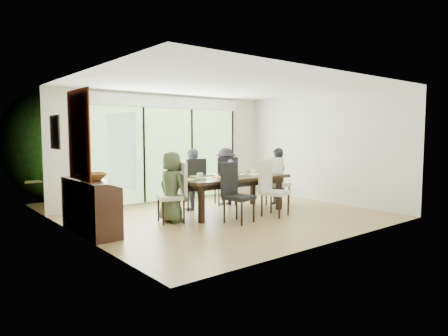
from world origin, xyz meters
TOP-DOWN VIEW (x-y plane):
  - floor at (0.00, 0.00)m, footprint 6.00×5.00m
  - ceiling at (0.00, 0.00)m, footprint 6.00×5.00m
  - wall_back at (0.00, 2.51)m, footprint 6.00×0.02m
  - wall_front at (0.00, -2.51)m, footprint 6.00×0.02m
  - wall_left at (-3.01, 0.00)m, footprint 0.02×5.00m
  - wall_right at (3.01, 0.00)m, footprint 0.02×5.00m
  - glass_doors at (0.00, 2.47)m, footprint 4.20×0.02m
  - blinds_header at (0.00, 2.46)m, footprint 4.40×0.06m
  - mullion_a at (-2.10, 2.46)m, footprint 0.05×0.04m
  - mullion_b at (-0.70, 2.46)m, footprint 0.05×0.04m
  - mullion_c at (0.70, 2.46)m, footprint 0.05×0.04m
  - mullion_d at (2.10, 2.46)m, footprint 0.05×0.04m
  - side_window at (-2.97, -1.20)m, footprint 0.02×0.90m
  - deck at (0.00, 3.40)m, footprint 6.00×1.80m
  - rail_top at (0.00, 4.20)m, footprint 6.00×0.08m
  - foliage_left at (-1.80, 5.20)m, footprint 3.20×3.20m
  - foliage_mid at (0.40, 5.80)m, footprint 4.00×4.00m
  - foliage_right at (2.20, 5.00)m, footprint 2.80×2.80m
  - foliage_far at (-0.60, 6.50)m, footprint 3.60×3.60m
  - table_top at (0.26, 0.36)m, footprint 2.56×1.18m
  - table_apron at (0.26, 0.36)m, footprint 2.35×0.96m
  - table_leg_fl at (-0.82, -0.07)m, footprint 0.10×0.10m
  - table_leg_fr at (1.34, -0.07)m, footprint 0.10×0.10m
  - table_leg_bl at (-0.82, 0.79)m, footprint 0.10×0.10m
  - table_leg_br at (1.34, 0.79)m, footprint 0.10×0.10m
  - chair_left_end at (-1.24, 0.36)m, footprint 0.62×0.62m
  - chair_right_end at (1.76, 0.36)m, footprint 0.61×0.61m
  - chair_far_left at (-0.19, 1.21)m, footprint 0.51×0.51m
  - chair_far_right at (0.81, 1.21)m, footprint 0.65×0.65m
  - chair_near_left at (-0.24, -0.51)m, footprint 0.59×0.59m
  - chair_near_right at (0.76, -0.51)m, footprint 0.61×0.61m
  - person_left_end at (-1.22, 0.36)m, footprint 0.50×0.70m
  - person_right_end at (1.74, 0.36)m, footprint 0.46×0.68m
  - person_far_left at (-0.19, 1.19)m, footprint 0.67×0.45m
  - person_far_right at (0.81, 1.19)m, footprint 0.72×0.55m
  - placemat_left at (-0.69, 0.36)m, footprint 0.47×0.34m
  - placemat_right at (1.21, 0.36)m, footprint 0.47×0.34m
  - placemat_far_l at (-0.19, 0.76)m, footprint 0.47×0.34m
  - placemat_far_r at (0.81, 0.76)m, footprint 0.47×0.34m
  - placemat_paper at (-0.29, 0.06)m, footprint 0.47×0.34m
  - tablet_far_l at (-0.09, 0.71)m, footprint 0.28×0.19m
  - tablet_far_r at (0.76, 0.71)m, footprint 0.26×0.18m
  - papers at (0.96, 0.31)m, footprint 0.32×0.24m
  - platter_base at (-0.29, 0.06)m, footprint 0.28×0.28m
  - platter_snacks at (-0.29, 0.06)m, footprint 0.21×0.21m
  - vase at (0.31, 0.41)m, footprint 0.09×0.09m
  - hyacinth_stems at (0.31, 0.41)m, footprint 0.04×0.04m
  - hyacinth_blooms at (0.31, 0.41)m, footprint 0.12×0.12m
  - laptop at (-0.59, 0.26)m, footprint 0.39×0.28m
  - cup_a at (-0.44, 0.51)m, footprint 0.18×0.18m
  - cup_b at (0.41, 0.26)m, footprint 0.14×0.14m
  - cup_c at (1.06, 0.46)m, footprint 0.19×0.19m
  - book at (0.51, 0.41)m, footprint 0.20×0.26m
  - sideboard at (-2.76, 0.53)m, footprint 0.47×1.66m
  - bowl at (-2.76, 0.43)m, footprint 0.49×0.49m
  - candlestick_base at (-2.76, 0.88)m, footprint 0.10×0.10m
  - candlestick_shaft at (-2.76, 0.88)m, footprint 0.02×0.02m
  - candlestick_pan at (-2.76, 0.88)m, footprint 0.10×0.10m
  - candle at (-2.76, 0.88)m, footprint 0.04×0.04m
  - tapestry at (-2.97, 0.40)m, footprint 0.02×1.00m
  - art_frame at (-2.97, 1.70)m, footprint 0.03×0.55m
  - art_canvas at (-2.95, 1.70)m, footprint 0.01×0.45m

SIDE VIEW (x-z plane):
  - deck at x=0.00m, z-range -0.10..0.00m
  - floor at x=0.00m, z-range -0.01..0.00m
  - table_leg_fl at x=-0.82m, z-range 0.00..0.74m
  - table_leg_fr at x=1.34m, z-range 0.00..0.74m
  - table_leg_bl at x=-0.82m, z-range 0.00..0.74m
  - table_leg_br at x=1.34m, z-range 0.00..0.74m
  - sideboard at x=-2.76m, z-range 0.00..0.93m
  - rail_top at x=0.00m, z-range 0.52..0.58m
  - chair_left_end at x=-1.24m, z-range 0.00..1.18m
  - chair_right_end at x=1.76m, z-range 0.00..1.18m
  - chair_far_left at x=-0.19m, z-range 0.00..1.18m
  - chair_far_right at x=0.81m, z-range 0.00..1.18m
  - chair_near_left at x=-0.24m, z-range 0.00..1.18m
  - chair_near_right at x=0.76m, z-range 0.00..1.18m
  - table_apron at x=0.26m, z-range 0.62..0.73m
  - person_left_end at x=-1.22m, z-range 0.00..1.38m
  - person_right_end at x=1.74m, z-range 0.00..1.38m
  - person_far_left at x=-0.19m, z-range 0.00..1.38m
  - person_far_right at x=0.81m, z-range 0.00..1.38m
  - table_top at x=0.26m, z-range 0.74..0.80m
  - papers at x=0.96m, z-range 0.80..0.81m
  - placemat_left at x=-0.69m, z-range 0.80..0.81m
  - placemat_right at x=1.21m, z-range 0.80..0.81m
  - placemat_far_l at x=-0.19m, z-range 0.80..0.81m
  - placemat_far_r at x=0.81m, z-range 0.80..0.81m
  - placemat_paper at x=-0.29m, z-range 0.80..0.81m
  - book at x=0.51m, z-range 0.80..0.82m
  - tablet_far_r at x=0.76m, z-range 0.81..0.82m
  - tablet_far_l at x=-0.09m, z-range 0.81..0.82m
  - laptop at x=-0.59m, z-range 0.80..0.83m
  - platter_base at x=-0.29m, z-range 0.81..0.83m
  - platter_snacks at x=-0.29m, z-range 0.83..0.85m
  - cup_b at x=0.41m, z-range 0.80..0.90m
  - cup_a at x=-0.44m, z-range 0.80..0.90m
  - cup_c at x=1.06m, z-range 0.80..0.90m
  - vase at x=0.31m, z-range 0.80..0.93m
  - candlestick_base at x=-2.76m, z-range 0.93..0.97m
  - bowl at x=-2.76m, z-range 0.93..1.05m
  - hyacinth_stems at x=0.31m, z-range 0.91..1.08m
  - hyacinth_blooms at x=0.31m, z-range 1.04..1.16m
  - glass_doors at x=0.00m, z-range 0.05..2.35m
  - mullion_a at x=-2.10m, z-range 0.05..2.35m
  - mullion_b at x=-0.70m, z-range 0.05..2.35m
  - mullion_c at x=0.70m, z-range 0.05..2.35m
  - mullion_d at x=2.10m, z-range 0.05..2.35m
  - foliage_right at x=2.20m, z-range -0.14..2.66m
  - wall_back at x=0.00m, z-range 0.00..2.70m
  - wall_front at x=0.00m, z-range 0.00..2.70m
  - wall_left at x=-3.01m, z-range 0.00..2.70m
  - wall_right at x=3.01m, z-range 0.00..2.70m
  - foliage_left at x=-1.80m, z-range -0.16..3.04m
  - side_window at x=-2.97m, z-range 1.00..2.00m
  - candlestick_shaft at x=-2.76m, z-range 0.96..2.25m
  - foliage_far at x=-0.60m, z-range -0.18..3.42m
  - tapestry at x=-2.97m, z-range 0.95..2.45m
  - art_frame at x=-2.97m, z-range 1.42..2.08m
  - art_canvas at x=-2.95m, z-range 1.48..2.02m
  - foliage_mid at x=0.40m, z-range -0.20..3.80m
  - candlestick_pan at x=-2.76m, z-range 2.23..2.26m
  - candle at x=-2.76m, z-range 2.26..2.36m
  - blinds_header at x=0.00m, z-range 2.36..2.64m
  - ceiling at x=0.00m, z-range 2.70..2.71m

